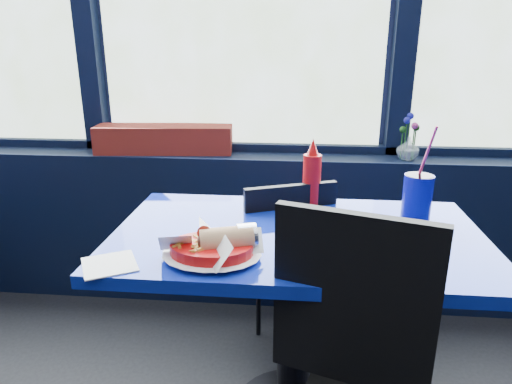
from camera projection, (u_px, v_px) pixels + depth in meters
name	position (u px, v px, depth m)	size (l,w,h in m)	color
window_sill	(241.00, 226.00, 2.44)	(5.00, 0.26, 0.80)	black
near_table	(296.00, 282.00, 1.54)	(1.20, 0.70, 0.75)	black
chair_near_back	(299.00, 260.00, 1.88)	(0.49, 0.49, 0.84)	black
planter_box	(164.00, 139.00, 2.33)	(0.69, 0.17, 0.14)	maroon
flower_vase	(408.00, 146.00, 2.18)	(0.12, 0.13, 0.22)	silver
food_basket	(214.00, 247.00, 1.30)	(0.27, 0.27, 0.09)	red
ketchup_bottle	(312.00, 176.00, 1.71)	(0.07, 0.07, 0.26)	red
soda_cup	(417.00, 196.00, 1.57)	(0.10, 0.10, 0.34)	#0B0F83
napkin	(109.00, 264.00, 1.27)	(0.14, 0.14, 0.00)	white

